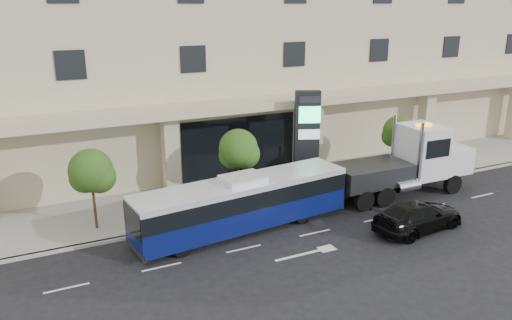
# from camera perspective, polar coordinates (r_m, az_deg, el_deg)

# --- Properties ---
(ground) EXTENTS (120.00, 120.00, 0.00)m
(ground) POSITION_cam_1_polar(r_m,az_deg,el_deg) (27.05, 5.06, -7.05)
(ground) COLOR black
(ground) RESTS_ON ground
(sidewalk) EXTENTS (120.00, 6.00, 0.15)m
(sidewalk) POSITION_cam_1_polar(r_m,az_deg,el_deg) (31.08, 0.38, -3.51)
(sidewalk) COLOR gray
(sidewalk) RESTS_ON ground
(curb) EXTENTS (120.00, 0.30, 0.15)m
(curb) POSITION_cam_1_polar(r_m,az_deg,el_deg) (28.61, 3.02, -5.44)
(curb) COLOR gray
(curb) RESTS_ON ground
(convention_center) EXTENTS (60.00, 17.60, 20.00)m
(convention_center) POSITION_cam_1_polar(r_m,az_deg,el_deg) (38.69, -6.63, 15.53)
(convention_center) COLOR #BFB48F
(convention_center) RESTS_ON ground
(tree_left) EXTENTS (2.27, 2.20, 4.22)m
(tree_left) POSITION_cam_1_polar(r_m,az_deg,el_deg) (26.11, -18.26, -1.48)
(tree_left) COLOR #422B19
(tree_left) RESTS_ON sidewalk
(tree_mid) EXTENTS (2.28, 2.20, 4.38)m
(tree_mid) POSITION_cam_1_polar(r_m,az_deg,el_deg) (28.06, -1.97, 1.02)
(tree_mid) COLOR #422B19
(tree_mid) RESTS_ON sidewalk
(tree_right) EXTENTS (2.10, 2.00, 4.04)m
(tree_right) POSITION_cam_1_polar(r_m,az_deg,el_deg) (34.22, 15.97, 2.98)
(tree_right) COLOR #422B19
(tree_right) RESTS_ON sidewalk
(city_bus) EXTENTS (11.80, 3.71, 2.94)m
(city_bus) POSITION_cam_1_polar(r_m,az_deg,el_deg) (25.52, -1.51, -4.88)
(city_bus) COLOR black
(city_bus) RESTS_ON ground
(tow_truck) EXTENTS (10.42, 2.81, 4.75)m
(tow_truck) POSITION_cam_1_polar(r_m,az_deg,el_deg) (31.54, 16.98, -0.37)
(tow_truck) COLOR #2D3033
(tow_truck) RESTS_ON ground
(black_sedan) EXTENTS (5.46, 2.69, 1.53)m
(black_sedan) POSITION_cam_1_polar(r_m,az_deg,el_deg) (27.09, 18.04, -6.10)
(black_sedan) COLOR black
(black_sedan) RESTS_ON ground
(signage_pylon) EXTENTS (1.60, 1.06, 6.08)m
(signage_pylon) POSITION_cam_1_polar(r_m,az_deg,el_deg) (30.82, 5.81, 2.40)
(signage_pylon) COLOR black
(signage_pylon) RESTS_ON sidewalk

